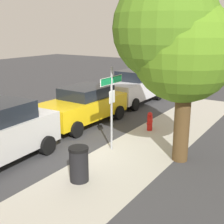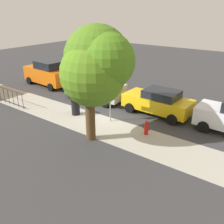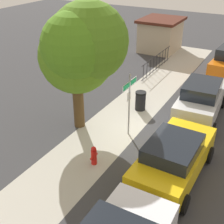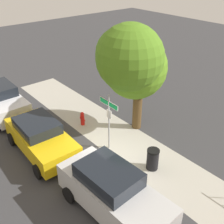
% 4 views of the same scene
% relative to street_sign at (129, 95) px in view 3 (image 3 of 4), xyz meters
% --- Properties ---
extents(ground_plane, '(60.00, 60.00, 0.00)m').
position_rel_street_sign_xyz_m(ground_plane, '(0.54, -0.40, -1.90)').
color(ground_plane, '#38383A').
extents(sidewalk_strip, '(24.00, 2.60, 0.00)m').
position_rel_street_sign_xyz_m(sidewalk_strip, '(2.54, 0.90, -1.89)').
color(sidewalk_strip, '#AFAB9E').
rests_on(sidewalk_strip, ground_plane).
extents(street_sign, '(1.25, 0.07, 2.85)m').
position_rel_street_sign_xyz_m(street_sign, '(0.00, 0.00, 0.00)').
color(street_sign, '#9EA0A5').
rests_on(street_sign, ground_plane).
extents(shade_tree, '(3.61, 3.69, 5.66)m').
position_rel_street_sign_xyz_m(shade_tree, '(-0.66, 1.87, 1.90)').
color(shade_tree, '#523B1F').
rests_on(shade_tree, ground_plane).
extents(car_yellow, '(4.37, 2.12, 1.62)m').
position_rel_street_sign_xyz_m(car_yellow, '(-1.79, -2.65, -1.06)').
color(car_yellow, yellow).
rests_on(car_yellow, ground_plane).
extents(car_silver, '(4.56, 2.15, 1.88)m').
position_rel_street_sign_xyz_m(car_silver, '(3.06, -2.33, -0.95)').
color(car_silver, '#BEBEBD').
rests_on(car_silver, ground_plane).
extents(iron_fence, '(4.91, 0.04, 1.07)m').
position_rel_street_sign_xyz_m(iron_fence, '(8.07, 1.90, -1.33)').
color(iron_fence, black).
rests_on(iron_fence, ground_plane).
extents(utility_shed, '(3.56, 3.03, 2.51)m').
position_rel_street_sign_xyz_m(utility_shed, '(12.52, 3.40, -0.62)').
color(utility_shed, tan).
rests_on(utility_shed, ground_plane).
extents(fire_hydrant, '(0.42, 0.22, 0.78)m').
position_rel_street_sign_xyz_m(fire_hydrant, '(-2.55, 0.20, -1.51)').
color(fire_hydrant, red).
rests_on(fire_hydrant, ground_plane).
extents(trash_bin, '(0.55, 0.55, 0.98)m').
position_rel_street_sign_xyz_m(trash_bin, '(2.37, 0.50, -1.40)').
color(trash_bin, black).
rests_on(trash_bin, ground_plane).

